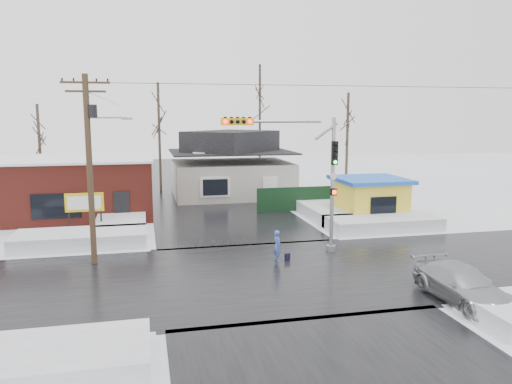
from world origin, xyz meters
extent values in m
plane|color=white|center=(0.00, 0.00, 0.00)|extent=(120.00, 120.00, 0.00)
cube|color=black|center=(0.00, 0.00, 0.01)|extent=(10.00, 120.00, 0.02)
cube|color=black|center=(0.00, 0.00, 0.01)|extent=(120.00, 10.00, 0.02)
cube|color=white|center=(-9.00, 7.00, 0.40)|extent=(7.00, 3.00, 0.80)
cube|color=white|center=(9.00, 7.00, 0.40)|extent=(7.00, 3.00, 0.80)
cube|color=white|center=(-9.00, -7.00, 0.35)|extent=(7.00, 3.00, 0.70)
cube|color=white|center=(-7.00, 12.00, 0.40)|extent=(3.00, 8.00, 0.80)
cube|color=white|center=(7.00, 12.00, 0.40)|extent=(3.00, 8.00, 0.80)
cylinder|color=gray|center=(4.00, 3.00, 3.50)|extent=(0.20, 0.20, 7.00)
cylinder|color=gray|center=(4.00, 3.00, 0.15)|extent=(0.50, 0.50, 0.30)
cylinder|color=gray|center=(1.00, 3.00, 6.80)|extent=(4.60, 0.14, 0.14)
cube|color=gold|center=(-1.00, 3.00, 6.80)|extent=(1.60, 0.28, 0.35)
sphere|color=#FF0C0C|center=(-1.60, 2.84, 6.80)|extent=(0.20, 0.20, 0.20)
sphere|color=#FF0C0C|center=(-0.40, 2.84, 6.80)|extent=(0.20, 0.20, 0.20)
cube|color=black|center=(4.00, 2.80, 5.20)|extent=(0.30, 0.22, 1.20)
sphere|color=#0CE533|center=(4.00, 2.66, 4.75)|extent=(0.18, 0.18, 0.18)
cube|color=black|center=(4.00, 2.80, 3.20)|extent=(0.30, 0.20, 0.35)
cylinder|color=#382619|center=(-8.00, 3.50, 4.50)|extent=(0.28, 0.28, 9.00)
cube|color=#382619|center=(-8.00, 3.50, 8.60)|extent=(2.20, 0.10, 0.10)
cube|color=#382619|center=(-8.00, 3.50, 8.20)|extent=(1.80, 0.10, 0.10)
cylinder|color=black|center=(-7.75, 3.50, 7.30)|extent=(0.44, 0.44, 0.60)
cylinder|color=gray|center=(-7.10, 3.50, 7.00)|extent=(1.80, 0.08, 0.08)
cube|color=gray|center=(-6.20, 3.50, 6.95)|extent=(0.50, 0.22, 0.12)
cube|color=maroon|center=(-11.00, 16.00, 2.00)|extent=(12.00, 8.00, 4.00)
cube|color=white|center=(-11.00, 16.00, 4.05)|extent=(12.20, 8.20, 0.15)
cube|color=black|center=(-11.00, 11.98, 1.40)|extent=(3.00, 0.08, 1.60)
cube|color=black|center=(-7.00, 11.98, 1.10)|extent=(1.00, 0.08, 2.20)
cylinder|color=black|center=(-9.90, 9.50, 0.90)|extent=(0.10, 0.10, 1.80)
cylinder|color=black|center=(-8.10, 9.50, 0.90)|extent=(0.10, 0.10, 1.80)
cube|color=gold|center=(-9.00, 9.50, 2.00)|extent=(2.20, 0.18, 1.10)
cube|color=white|center=(-9.00, 9.39, 2.00)|extent=(1.90, 0.02, 0.80)
cube|color=beige|center=(2.00, 22.00, 1.50)|extent=(10.00, 8.00, 3.00)
cube|color=black|center=(2.00, 22.00, 3.90)|extent=(10.40, 8.40, 0.12)
pyramid|color=black|center=(2.00, 22.00, 4.86)|extent=(9.00, 7.00, 1.80)
cube|color=maroon|center=(5.20, 23.00, 4.90)|extent=(0.70, 0.70, 1.40)
cube|color=white|center=(0.00, 17.95, 1.40)|extent=(2.40, 0.12, 1.60)
cube|color=yellow|center=(9.50, 10.00, 1.30)|extent=(4.00, 4.00, 2.60)
cube|color=#182DB9|center=(9.50, 10.00, 2.75)|extent=(4.60, 4.60, 0.25)
cube|color=black|center=(9.50, 7.97, 1.30)|extent=(1.80, 0.06, 1.20)
cube|color=black|center=(6.50, 14.00, 0.90)|extent=(8.00, 0.12, 1.80)
cylinder|color=#332821|center=(-4.00, 26.00, 5.00)|extent=(0.24, 0.24, 10.00)
cylinder|color=#332821|center=(6.00, 28.00, 6.00)|extent=(0.24, 0.24, 12.00)
cylinder|color=#332821|center=(12.00, 20.00, 4.50)|extent=(0.24, 0.24, 9.00)
cylinder|color=#332821|center=(-14.00, 24.00, 4.00)|extent=(0.24, 0.24, 8.00)
imported|color=#445DBE|center=(0.75, 1.85, 0.77)|extent=(0.45, 0.61, 1.54)
imported|color=#A3A7AA|center=(6.26, -4.88, 0.68)|extent=(2.06, 4.73, 1.35)
cube|color=black|center=(1.26, 1.82, 0.17)|extent=(0.30, 0.22, 0.35)
camera|label=1|loc=(-5.51, -21.04, 7.17)|focal=35.00mm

